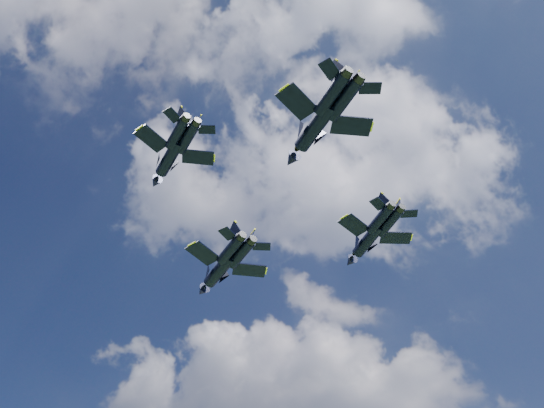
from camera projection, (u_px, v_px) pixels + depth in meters
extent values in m
cylinder|color=black|center=(220.00, 270.00, 97.13)|extent=(8.25, 9.12, 2.05)
cone|color=black|center=(202.00, 291.00, 101.19)|extent=(3.40, 3.51, 1.94)
ellipsoid|color=brown|center=(210.00, 279.00, 99.88)|extent=(2.98, 3.20, 0.94)
cube|color=black|center=(203.00, 253.00, 94.27)|extent=(5.04, 6.02, 0.21)
cube|color=black|center=(249.00, 270.00, 97.20)|extent=(5.92, 4.49, 0.21)
cube|color=black|center=(227.00, 233.00, 90.97)|extent=(2.59, 3.17, 0.16)
cube|color=black|center=(262.00, 246.00, 93.09)|extent=(3.05, 2.27, 0.16)
cube|color=black|center=(235.00, 233.00, 93.26)|extent=(2.80, 2.14, 3.43)
cube|color=black|center=(249.00, 238.00, 94.16)|extent=(2.00, 3.06, 3.43)
cylinder|color=black|center=(170.00, 157.00, 80.17)|extent=(6.45, 7.36, 1.64)
cone|color=black|center=(155.00, 183.00, 83.45)|extent=(2.69, 2.81, 1.54)
ellipsoid|color=brown|center=(162.00, 170.00, 82.39)|extent=(2.34, 2.57, 0.75)
cube|color=black|center=(151.00, 139.00, 77.92)|extent=(4.08, 4.80, 0.16)
cube|color=black|center=(198.00, 157.00, 80.16)|extent=(4.69, 3.50, 0.16)
cube|color=black|center=(172.00, 115.00, 75.24)|extent=(2.10, 2.54, 0.13)
cube|color=black|center=(207.00, 129.00, 76.86)|extent=(2.41, 1.76, 0.13)
cube|color=black|center=(181.00, 117.00, 77.05)|extent=(2.19, 1.76, 2.74)
cube|color=black|center=(196.00, 123.00, 77.74)|extent=(1.59, 2.46, 2.74)
cylinder|color=black|center=(368.00, 240.00, 92.18)|extent=(6.53, 8.53, 1.81)
cone|color=black|center=(350.00, 262.00, 95.98)|extent=(2.87, 3.12, 1.71)
ellipsoid|color=brown|center=(357.00, 250.00, 94.73)|extent=(2.42, 2.94, 0.82)
cube|color=black|center=(354.00, 225.00, 89.85)|extent=(4.76, 5.29, 0.18)
cube|color=black|center=(396.00, 238.00, 91.88)|extent=(5.06, 3.50, 0.18)
cube|color=black|center=(378.00, 204.00, 86.66)|extent=(2.47, 2.84, 0.14)
cube|color=black|center=(409.00, 214.00, 88.12)|extent=(2.55, 1.74, 0.14)
cube|color=black|center=(383.00, 203.00, 88.59)|extent=(2.24, 2.15, 3.03)
cube|color=black|center=(396.00, 207.00, 89.22)|extent=(1.73, 2.84, 3.03)
cylinder|color=black|center=(316.00, 127.00, 75.11)|extent=(7.53, 8.83, 1.94)
cone|color=black|center=(291.00, 160.00, 79.05)|extent=(3.18, 3.34, 1.83)
ellipsoid|color=brown|center=(301.00, 143.00, 77.77)|extent=(2.74, 3.08, 0.88)
cube|color=black|center=(297.00, 102.00, 72.48)|extent=(4.90, 5.70, 0.19)
cube|color=black|center=(351.00, 126.00, 75.04)|extent=(5.55, 4.08, 0.19)
cube|color=black|center=(330.00, 69.00, 69.24)|extent=(2.53, 3.02, 0.15)
cube|color=black|center=(370.00, 88.00, 71.09)|extent=(2.83, 2.05, 0.15)
cube|color=black|center=(337.00, 73.00, 71.38)|extent=(2.56, 2.13, 3.25)
cube|color=black|center=(353.00, 81.00, 72.16)|extent=(1.89, 2.95, 3.25)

